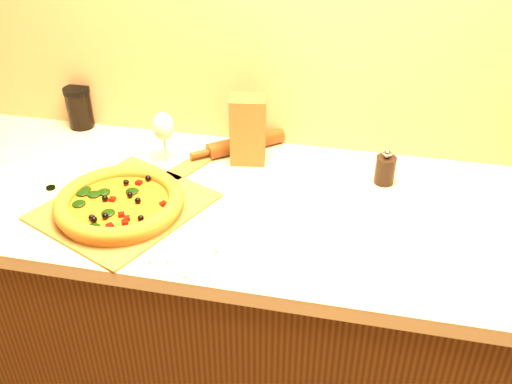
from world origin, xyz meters
name	(u,v)px	position (x,y,z in m)	size (l,w,h in m)	color
cabinet	(286,333)	(0.00, 1.43, 0.43)	(2.80, 0.65, 0.86)	#42210E
countertop	(292,211)	(0.00, 1.43, 0.88)	(2.84, 0.68, 0.04)	beige
pizza_peel	(129,204)	(-0.41, 1.34, 0.90)	(0.47, 0.55, 0.01)	brown
pizza	(120,203)	(-0.41, 1.30, 0.93)	(0.32, 0.32, 0.05)	#B8722E
bottle_cap	(51,188)	(-0.64, 1.37, 0.90)	(0.02, 0.02, 0.01)	black
pepper_grinder	(385,169)	(0.23, 1.58, 0.94)	(0.05, 0.05, 0.10)	black
rolling_pin	(246,143)	(-0.18, 1.68, 0.92)	(0.29, 0.24, 0.05)	#552E0E
wine_glass	(163,128)	(-0.39, 1.57, 1.01)	(0.06, 0.06, 0.15)	silver
paper_bag	(248,130)	(-0.16, 1.63, 1.00)	(0.10, 0.08, 0.20)	brown
dark_jar	(79,107)	(-0.73, 1.72, 0.97)	(0.08, 0.08, 0.13)	black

